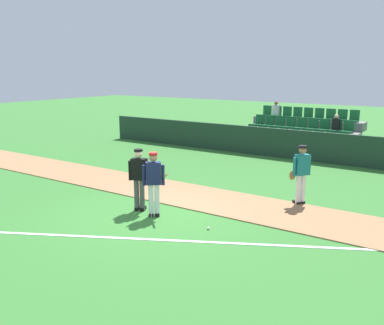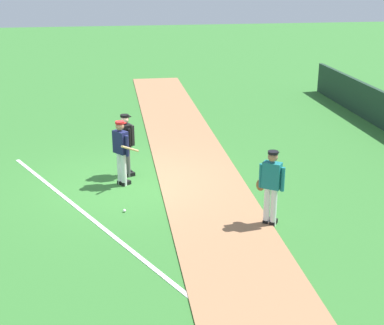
{
  "view_description": "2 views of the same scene",
  "coord_description": "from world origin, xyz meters",
  "px_view_note": "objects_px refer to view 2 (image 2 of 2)",
  "views": [
    {
      "loc": [
        7.12,
        -8.72,
        3.89
      ],
      "look_at": [
        0.33,
        1.29,
        1.25
      ],
      "focal_mm": 40.09,
      "sensor_mm": 36.0,
      "label": 1
    },
    {
      "loc": [
        13.69,
        -0.38,
        5.56
      ],
      "look_at": [
        1.19,
        1.53,
        0.93
      ],
      "focal_mm": 50.87,
      "sensor_mm": 36.0,
      "label": 2
    }
  ],
  "objects_px": {
    "umpire_home_plate": "(126,142)",
    "runner_teal_jersey": "(271,185)",
    "batter_navy_jersey": "(121,151)",
    "baseball": "(124,211)"
  },
  "relations": [
    {
      "from": "umpire_home_plate",
      "to": "batter_navy_jersey",
      "type": "bearing_deg",
      "value": -13.56
    },
    {
      "from": "runner_teal_jersey",
      "to": "umpire_home_plate",
      "type": "bearing_deg",
      "value": -139.18
    },
    {
      "from": "runner_teal_jersey",
      "to": "batter_navy_jersey",
      "type": "bearing_deg",
      "value": -131.87
    },
    {
      "from": "runner_teal_jersey",
      "to": "baseball",
      "type": "height_order",
      "value": "runner_teal_jersey"
    },
    {
      "from": "umpire_home_plate",
      "to": "baseball",
      "type": "xyz_separation_m",
      "value": [
        2.38,
        -0.18,
        -0.96
      ]
    },
    {
      "from": "batter_navy_jersey",
      "to": "umpire_home_plate",
      "type": "height_order",
      "value": "same"
    },
    {
      "from": "baseball",
      "to": "runner_teal_jersey",
      "type": "bearing_deg",
      "value": 70.47
    },
    {
      "from": "umpire_home_plate",
      "to": "runner_teal_jersey",
      "type": "relative_size",
      "value": 1.0
    },
    {
      "from": "batter_navy_jersey",
      "to": "runner_teal_jersey",
      "type": "bearing_deg",
      "value": 48.13
    },
    {
      "from": "batter_navy_jersey",
      "to": "runner_teal_jersey",
      "type": "relative_size",
      "value": 1.0
    }
  ]
}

